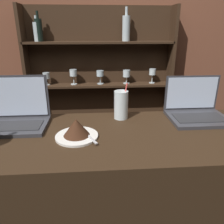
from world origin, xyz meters
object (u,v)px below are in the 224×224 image
at_px(cake_plate, 76,130).
at_px(water_glass, 121,105).
at_px(laptop_near, 16,115).
at_px(laptop_far, 196,110).

distance_m(cake_plate, water_glass, 0.32).
distance_m(laptop_near, water_glass, 0.54).
bearing_deg(laptop_far, laptop_near, -177.85).
height_order(laptop_near, water_glass, laptop_near).
height_order(laptop_near, cake_plate, laptop_near).
bearing_deg(cake_plate, laptop_far, 16.85).
height_order(laptop_far, water_glass, laptop_far).
relative_size(laptop_far, water_glass, 1.58).
bearing_deg(laptop_far, cake_plate, -163.15).
xyz_separation_m(cake_plate, water_glass, (0.23, 0.22, 0.04)).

